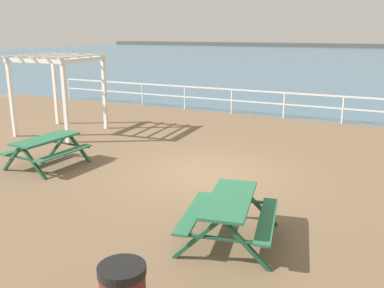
# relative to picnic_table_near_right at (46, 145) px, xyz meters

# --- Properties ---
(ground_plane) EXTENTS (30.00, 24.00, 0.20)m
(ground_plane) POSITION_rel_picnic_table_near_right_xyz_m (4.00, 1.35, -0.68)
(ground_plane) COLOR brown
(sea_band) EXTENTS (142.00, 90.00, 0.01)m
(sea_band) POSITION_rel_picnic_table_near_right_xyz_m (4.00, 54.10, -0.58)
(sea_band) COLOR #476B84
(sea_band) RESTS_ON ground
(distant_shoreline) EXTENTS (142.00, 6.00, 1.80)m
(distant_shoreline) POSITION_rel_picnic_table_near_right_xyz_m (4.00, 97.10, -0.58)
(distant_shoreline) COLOR #4C4C47
(distant_shoreline) RESTS_ON ground
(seaward_railing) EXTENTS (23.07, 0.07, 1.08)m
(seaward_railing) POSITION_rel_picnic_table_near_right_xyz_m (4.00, 9.10, 0.18)
(seaward_railing) COLOR white
(seaward_railing) RESTS_ON ground
(picnic_table_near_right) EXTENTS (1.61, 1.86, 0.80)m
(picnic_table_near_right) POSITION_rel_picnic_table_near_right_xyz_m (0.00, 0.00, 0.00)
(picnic_table_near_right) COLOR #286B47
(picnic_table_near_right) RESTS_ON ground
(picnic_table_far_right) EXTENTS (1.84, 2.07, 0.80)m
(picnic_table_far_right) POSITION_rel_picnic_table_near_right_xyz_m (5.81, -1.67, 0.00)
(picnic_table_far_right) COLOR #286B47
(picnic_table_far_right) RESTS_ON ground
(lattice_pergola) EXTENTS (2.62, 2.73, 2.70)m
(lattice_pergola) POSITION_rel_picnic_table_near_right_xyz_m (-2.43, 3.14, 1.41)
(lattice_pergola) COLOR white
(lattice_pergola) RESTS_ON ground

